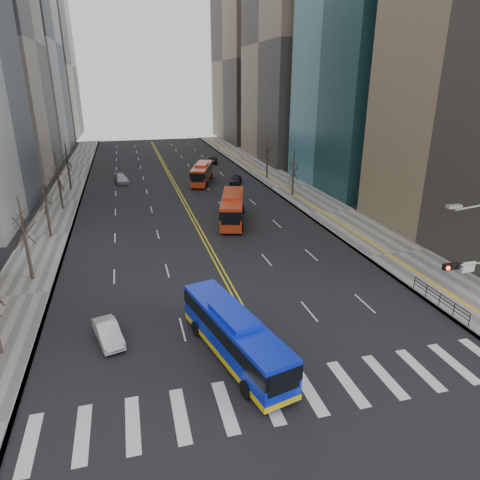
% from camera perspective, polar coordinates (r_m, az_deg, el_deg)
% --- Properties ---
extents(ground, '(220.00, 220.00, 0.00)m').
position_cam_1_polar(ground, '(24.85, 6.51, -19.80)').
color(ground, black).
extents(sidewalk_right, '(7.00, 130.00, 0.15)m').
position_cam_1_polar(sidewalk_right, '(69.13, 6.63, 7.07)').
color(sidewalk_right, slate).
rests_on(sidewalk_right, ground).
extents(sidewalk_left, '(5.00, 130.00, 0.15)m').
position_cam_1_polar(sidewalk_left, '(65.11, -22.59, 4.77)').
color(sidewalk_left, slate).
rests_on(sidewalk_left, ground).
extents(crosswalk, '(26.70, 4.00, 0.01)m').
position_cam_1_polar(crosswalk, '(24.85, 6.51, -19.79)').
color(crosswalk, silver).
rests_on(crosswalk, ground).
extents(centerline, '(0.55, 100.00, 0.01)m').
position_cam_1_polar(centerline, '(74.59, -9.01, 7.89)').
color(centerline, gold).
rests_on(centerline, ground).
extents(office_towers, '(83.00, 134.00, 58.00)m').
position_cam_1_polar(office_towers, '(86.67, -11.01, 25.44)').
color(office_towers, '#979799').
rests_on(office_towers, ground).
extents(pedestrian_railing, '(0.06, 6.06, 1.02)m').
position_cam_1_polar(pedestrian_railing, '(35.42, 25.10, -7.00)').
color(pedestrian_railing, black).
rests_on(pedestrian_railing, sidewalk_right).
extents(street_trees, '(35.20, 47.20, 7.60)m').
position_cam_1_polar(street_trees, '(53.21, -14.52, 7.79)').
color(street_trees, '#31241E').
rests_on(street_trees, ground).
extents(blue_bus, '(4.69, 10.90, 3.14)m').
position_cam_1_polar(blue_bus, '(26.41, -0.72, -12.48)').
color(blue_bus, '#0C20BC').
rests_on(blue_bus, ground).
extents(red_bus_near, '(5.36, 10.95, 3.40)m').
position_cam_1_polar(red_bus_near, '(51.17, -1.02, 4.51)').
color(red_bus_near, '#BA3213').
rests_on(red_bus_near, ground).
extents(red_bus_far, '(5.43, 10.43, 3.26)m').
position_cam_1_polar(red_bus_far, '(71.43, -5.09, 8.99)').
color(red_bus_far, '#BA3213').
rests_on(red_bus_far, ground).
extents(car_white, '(2.24, 4.03, 1.26)m').
position_cam_1_polar(car_white, '(29.71, -17.17, -11.72)').
color(car_white, silver).
rests_on(car_white, ground).
extents(car_dark_mid, '(3.11, 4.52, 1.43)m').
position_cam_1_polar(car_dark_mid, '(70.91, -0.59, 8.08)').
color(car_dark_mid, black).
rests_on(car_dark_mid, ground).
extents(car_silver, '(2.65, 4.93, 1.36)m').
position_cam_1_polar(car_silver, '(74.07, -15.55, 7.84)').
color(car_silver, '#ACACB2').
rests_on(car_silver, ground).
extents(car_dark_far, '(2.99, 4.74, 1.22)m').
position_cam_1_polar(car_dark_far, '(89.30, -3.73, 10.57)').
color(car_dark_far, black).
rests_on(car_dark_far, ground).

